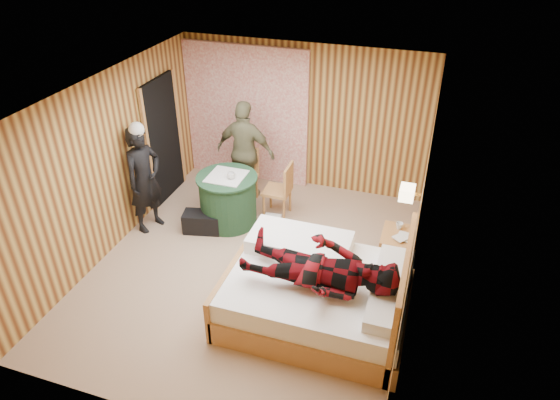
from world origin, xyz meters
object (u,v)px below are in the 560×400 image
(chair_far, at_px, (245,171))
(man_on_bed, at_px, (320,260))
(round_table, at_px, (228,199))
(chair_near, at_px, (282,187))
(wall_lamp, at_px, (407,193))
(duffel_bag, at_px, (202,222))
(woman_standing, at_px, (145,180))
(bed, at_px, (320,292))
(man_at_table, at_px, (246,152))
(nightstand, at_px, (395,250))

(chair_far, bearing_deg, man_on_bed, -54.91)
(round_table, height_order, chair_near, chair_near)
(wall_lamp, bearing_deg, chair_far, 155.69)
(round_table, height_order, chair_far, chair_far)
(round_table, height_order, man_on_bed, man_on_bed)
(wall_lamp, xyz_separation_m, duffel_bag, (-2.96, 0.11, -1.14))
(chair_near, xyz_separation_m, woman_standing, (-1.84, -0.94, 0.30))
(bed, height_order, man_at_table, man_at_table)
(chair_far, relative_size, duffel_bag, 1.64)
(woman_standing, bearing_deg, wall_lamp, -72.03)
(nightstand, distance_m, chair_near, 2.05)
(bed, distance_m, chair_far, 2.94)
(woman_standing, bearing_deg, bed, -91.51)
(round_table, relative_size, man_on_bed, 0.53)
(duffel_bag, bearing_deg, round_table, 38.52)
(chair_far, relative_size, woman_standing, 0.56)
(man_at_table, relative_size, man_on_bed, 0.97)
(nightstand, height_order, chair_far, chair_far)
(nightstand, xyz_separation_m, chair_far, (-2.63, 1.06, 0.25))
(chair_near, distance_m, duffel_bag, 1.35)
(duffel_bag, bearing_deg, chair_near, 25.22)
(chair_far, distance_m, man_at_table, 0.33)
(nightstand, height_order, chair_near, chair_near)
(round_table, bearing_deg, chair_far, 90.25)
(bed, bearing_deg, man_at_table, 128.90)
(wall_lamp, bearing_deg, duffel_bag, 177.86)
(wall_lamp, relative_size, man_at_table, 0.15)
(wall_lamp, relative_size, woman_standing, 0.16)
(wall_lamp, relative_size, duffel_bag, 0.46)
(chair_near, bearing_deg, duffel_bag, -52.28)
(chair_far, bearing_deg, bed, -52.67)
(man_on_bed, bearing_deg, round_table, 137.19)
(wall_lamp, distance_m, nightstand, 1.02)
(wall_lamp, xyz_separation_m, round_table, (-2.67, 0.47, -0.88))
(bed, bearing_deg, chair_near, 119.79)
(bed, relative_size, man_on_bed, 1.23)
(round_table, distance_m, chair_far, 0.75)
(woman_standing, relative_size, man_at_table, 0.97)
(chair_far, xyz_separation_m, chair_near, (0.74, -0.30, -0.01))
(nightstand, relative_size, chair_far, 0.63)
(bed, distance_m, man_on_bed, 0.72)
(wall_lamp, relative_size, man_on_bed, 0.15)
(woman_standing, height_order, man_at_table, man_at_table)
(nightstand, relative_size, chair_near, 0.64)
(bed, relative_size, chair_far, 2.33)
(wall_lamp, height_order, man_at_table, man_at_table)
(round_table, relative_size, man_at_table, 0.54)
(chair_far, distance_m, man_on_bed, 3.17)
(round_table, bearing_deg, wall_lamp, -10.01)
(chair_near, relative_size, man_on_bed, 0.52)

